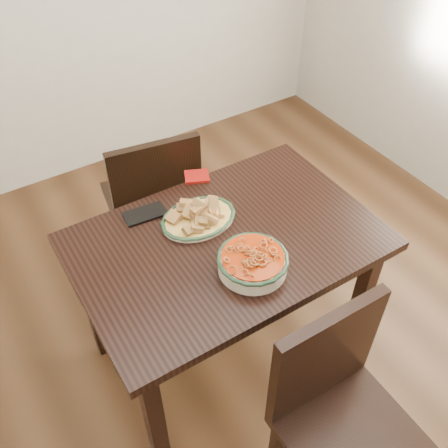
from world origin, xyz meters
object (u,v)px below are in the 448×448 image
fish_plate (198,212)px  chair_near (339,408)px  noodle_bowl (253,261)px  dining_table (227,257)px  chair_far (154,199)px  smartphone (145,214)px

fish_plate → chair_near: bearing=-85.3°
fish_plate → noodle_bowl: (0.04, -0.32, -0.00)m
dining_table → fish_plate: fish_plate is taller
chair_far → fish_plate: 0.57m
noodle_bowl → smartphone: bearing=113.5°
noodle_bowl → chair_far: bearing=91.5°
noodle_bowl → fish_plate: bearing=96.6°
chair_far → noodle_bowl: size_ratio=3.46×
fish_plate → noodle_bowl: size_ratio=1.17×
smartphone → fish_plate: bearing=-35.6°
chair_far → noodle_bowl: (0.02, -0.81, 0.29)m
dining_table → chair_far: 0.65m
noodle_bowl → chair_near: bearing=-86.5°
chair_far → smartphone: size_ratio=5.38×
dining_table → smartphone: bearing=125.7°
dining_table → noodle_bowl: noodle_bowl is taller
dining_table → fish_plate: bearing=106.3°
smartphone → dining_table: bearing=-48.7°
fish_plate → smartphone: 0.22m
dining_table → chair_near: bearing=-87.8°
dining_table → fish_plate: (-0.04, 0.14, 0.15)m
dining_table → fish_plate: 0.21m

